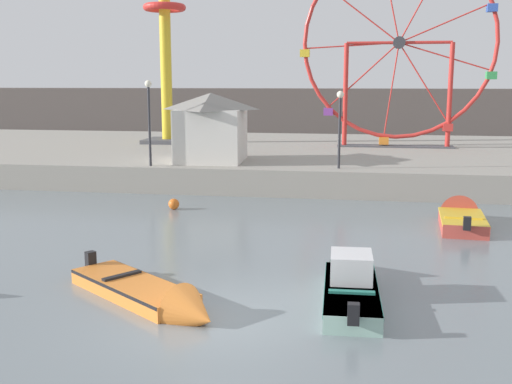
{
  "coord_description": "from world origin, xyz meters",
  "views": [
    {
      "loc": [
        2.72,
        -12.38,
        5.13
      ],
      "look_at": [
        -0.65,
        8.5,
        1.3
      ],
      "focal_mm": 43.3,
      "sensor_mm": 36.0,
      "label": 1
    }
  ],
  "objects": [
    {
      "name": "carnival_booth_white_ticket",
      "position": [
        -4.26,
        17.1,
        2.95
      ],
      "size": [
        3.6,
        4.07,
        3.33
      ],
      "rotation": [
        0.0,
        0.0,
        0.05
      ],
      "color": "silver",
      "rests_on": "quay_promenade"
    },
    {
      "name": "motorboat_orange_hull",
      "position": [
        -1.72,
        0.64,
        0.2
      ],
      "size": [
        4.59,
        3.86,
        1.17
      ],
      "rotation": [
        0.0,
        0.0,
        5.64
      ],
      "color": "orange",
      "rests_on": "ground_plane"
    },
    {
      "name": "drop_tower_yellow_tower",
      "position": [
        -9.16,
        25.68,
        7.31
      ],
      "size": [
        2.8,
        2.8,
        12.83
      ],
      "color": "gold",
      "rests_on": "quay_promenade"
    },
    {
      "name": "motorboat_seafoam",
      "position": [
        2.7,
        2.34,
        0.31
      ],
      "size": [
        1.35,
        5.09,
        1.45
      ],
      "rotation": [
        0.0,
        0.0,
        1.6
      ],
      "color": "#93BCAD",
      "rests_on": "ground_plane"
    },
    {
      "name": "promenade_lamp_near",
      "position": [
        -6.67,
        14.95,
        3.79
      ],
      "size": [
        0.32,
        0.32,
        3.93
      ],
      "color": "#2D2D33",
      "rests_on": "quay_promenade"
    },
    {
      "name": "mooring_buoy_orange",
      "position": [
        -4.45,
        11.2,
        0.22
      ],
      "size": [
        0.44,
        0.44,
        0.44
      ],
      "primitive_type": "sphere",
      "color": "orange",
      "rests_on": "ground_plane"
    },
    {
      "name": "ferris_wheel_red_frame",
      "position": [
        5.07,
        25.3,
        7.09
      ],
      "size": [
        11.36,
        1.2,
        11.69
      ],
      "color": "red",
      "rests_on": "quay_promenade"
    },
    {
      "name": "quay_promenade",
      "position": [
        0.0,
        24.13,
        0.61
      ],
      "size": [
        110.0,
        19.59,
        1.22
      ],
      "primitive_type": "cube",
      "color": "gray",
      "rests_on": "ground_plane"
    },
    {
      "name": "distant_town_skyline",
      "position": [
        0.0,
        46.77,
        2.2
      ],
      "size": [
        140.0,
        3.0,
        4.4
      ],
      "primitive_type": "cube",
      "color": "#564C47",
      "rests_on": "ground_plane"
    },
    {
      "name": "motorboat_faded_red",
      "position": [
        6.56,
        10.31,
        0.25
      ],
      "size": [
        1.75,
        4.08,
        1.41
      ],
      "rotation": [
        0.0,
        0.0,
        1.49
      ],
      "color": "#B24238",
      "rests_on": "ground_plane"
    },
    {
      "name": "promenade_lamp_far",
      "position": [
        2.01,
        15.51,
        3.52
      ],
      "size": [
        0.32,
        0.32,
        3.46
      ],
      "color": "#2D2D33",
      "rests_on": "quay_promenade"
    },
    {
      "name": "ground_plane",
      "position": [
        0.0,
        0.0,
        0.0
      ],
      "size": [
        240.0,
        240.0,
        0.0
      ],
      "primitive_type": "plane",
      "color": "slate"
    }
  ]
}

